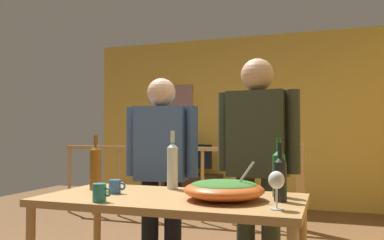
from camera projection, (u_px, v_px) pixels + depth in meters
back_wall at (248, 121)px, 6.29m from camera, size 5.20×0.10×2.67m
framed_picture at (177, 101)px, 6.63m from camera, size 0.54×0.03×0.53m
stair_railing at (205, 174)px, 5.07m from camera, size 3.32×0.10×1.01m
tv_console at (192, 190)px, 6.19m from camera, size 0.90×0.40×0.49m
flat_screen_tv at (192, 157)px, 6.18m from camera, size 0.64×0.12×0.47m
serving_table at (172, 210)px, 2.22m from camera, size 1.46×0.73×0.79m
salad_bowl at (224, 189)px, 2.11m from camera, size 0.43×0.43×0.22m
wine_glass at (276, 182)px, 1.85m from camera, size 0.08×0.08×0.18m
wine_bottle_clear at (173, 165)px, 2.52m from camera, size 0.07×0.07×0.37m
wine_bottle_green at (279, 172)px, 2.21m from camera, size 0.07×0.07×0.33m
wine_bottle_dark at (280, 178)px, 2.06m from camera, size 0.07×0.07×0.30m
wine_bottle_amber at (96, 166)px, 2.49m from camera, size 0.07×0.07×0.34m
mug_blue at (115, 187)px, 2.33m from camera, size 0.11×0.07×0.08m
mug_teal at (100, 193)px, 2.05m from camera, size 0.11×0.07×0.09m
person_standing_left at (161, 163)px, 3.01m from camera, size 0.56×0.26×1.56m
person_standing_right at (258, 155)px, 2.77m from camera, size 0.58×0.27×1.67m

